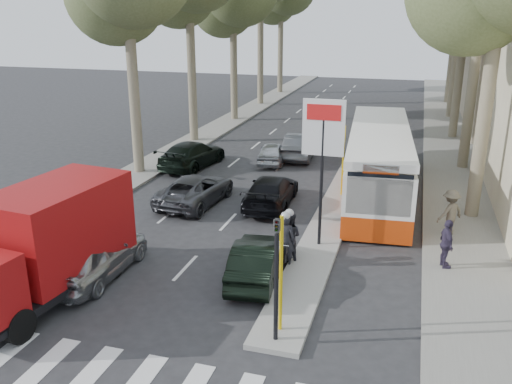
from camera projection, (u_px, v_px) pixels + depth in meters
ground at (186, 299)px, 16.78m from camera, size 120.00×120.00×0.00m
sidewalk_right at (448, 140)px, 37.16m from camera, size 3.20×70.00×0.12m
median_left at (233, 119)px, 44.36m from camera, size 2.40×64.00×0.12m
traffic_island at (341, 196)px, 25.87m from camera, size 1.50×26.00×0.16m
billboard at (323, 152)px, 19.26m from camera, size 1.50×12.10×5.60m
traffic_light_island at (277, 260)px, 13.74m from camera, size 0.16×0.41×3.60m
silver_hatchback at (95, 255)px, 17.99m from camera, size 1.89×4.63×1.57m
dark_hatchback at (256, 260)px, 17.90m from camera, size 1.96×4.23×1.34m
queue_car_a at (196, 189)px, 24.94m from camera, size 2.60×5.00×1.34m
queue_car_b at (271, 191)px, 24.63m from camera, size 2.21×4.90×1.39m
queue_car_c at (272, 153)px, 31.60m from camera, size 1.91×3.81×1.25m
queue_car_d at (300, 146)px, 32.71m from camera, size 1.86×4.68×1.51m
queue_car_e at (192, 154)px, 30.73m from camera, size 2.69×5.36×1.49m
red_truck at (46, 242)px, 16.51m from camera, size 3.08×6.63×3.42m
city_bus at (378, 160)px, 25.81m from camera, size 3.65×12.60×3.28m
motorcycle at (287, 240)px, 18.79m from camera, size 0.90×2.45×2.08m
pedestrian_near at (447, 244)px, 18.36m from camera, size 0.77×1.11×1.73m
pedestrian_far at (450, 212)px, 21.08m from camera, size 1.23×1.19×1.83m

